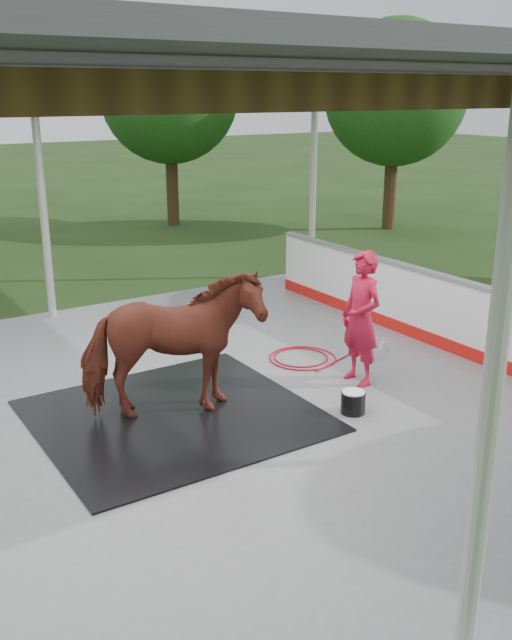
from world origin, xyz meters
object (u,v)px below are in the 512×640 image
horse (172,346)px  wash_bucket (353,402)px  handler (361,318)px  dasher_board (437,312)px

horse → wash_bucket: bearing=-103.1°
horse → handler: size_ratio=1.17×
dasher_board → handler: bearing=-165.8°
wash_bucket → dasher_board: bearing=24.4°
dasher_board → handler: (-2.00, -0.51, 0.37)m
handler → wash_bucket: size_ratio=6.00×
dasher_board → wash_bucket: (-2.70, -1.23, -0.40)m
horse → wash_bucket: 2.34m
dasher_board → wash_bucket: size_ratio=26.26×
dasher_board → horse: size_ratio=3.75×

